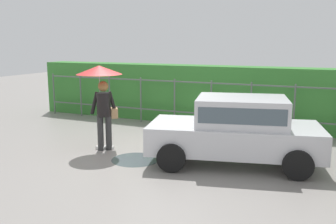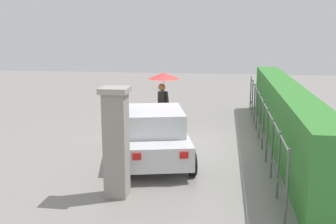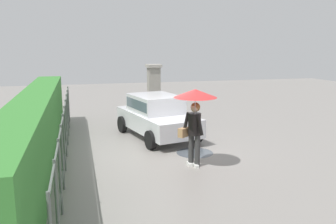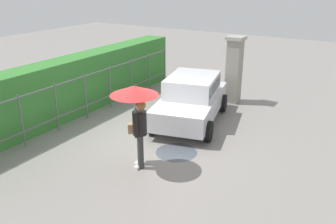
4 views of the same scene
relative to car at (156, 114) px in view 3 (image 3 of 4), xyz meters
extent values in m
plane|color=gray|center=(-1.89, 0.19, -0.80)|extent=(40.00, 40.00, 0.00)
cube|color=silver|center=(-0.06, -0.01, -0.22)|extent=(3.98, 2.45, 0.60)
cube|color=silver|center=(0.09, 0.02, 0.38)|extent=(2.18, 1.84, 0.60)
cube|color=#4C5B66|center=(0.09, 0.02, 0.40)|extent=(2.04, 1.82, 0.33)
cylinder|color=black|center=(-1.08, -1.12, -0.50)|extent=(0.63, 0.31, 0.60)
cylinder|color=black|center=(-1.47, 0.52, -0.50)|extent=(0.63, 0.31, 0.60)
cylinder|color=black|center=(1.35, -0.54, -0.50)|extent=(0.63, 0.31, 0.60)
cylinder|color=black|center=(0.97, 1.09, -0.50)|extent=(0.63, 0.31, 0.60)
cube|color=red|center=(1.88, -0.12, -0.07)|extent=(0.10, 0.21, 0.16)
cube|color=red|center=(1.63, 0.95, -0.07)|extent=(0.10, 0.21, 0.16)
cylinder|color=#333333|center=(-3.32, -0.37, -0.37)|extent=(0.15, 0.15, 0.86)
cylinder|color=#333333|center=(-3.16, -0.25, -0.37)|extent=(0.15, 0.15, 0.86)
cube|color=white|center=(-3.36, -0.32, -0.76)|extent=(0.26, 0.10, 0.08)
cube|color=white|center=(-3.20, -0.20, -0.76)|extent=(0.26, 0.10, 0.08)
cylinder|color=black|center=(-3.24, -0.31, 0.35)|extent=(0.34, 0.34, 0.58)
sphere|color=#DBAD89|center=(-3.24, -0.31, 0.78)|extent=(0.22, 0.22, 0.22)
sphere|color=olive|center=(-3.22, -0.33, 0.80)|extent=(0.25, 0.25, 0.25)
cylinder|color=black|center=(-3.47, -0.37, 0.37)|extent=(0.24, 0.21, 0.56)
cylinder|color=black|center=(-3.11, -0.11, 0.37)|extent=(0.24, 0.21, 0.56)
cylinder|color=#B2B2B7|center=(-3.36, -0.27, 0.69)|extent=(0.02, 0.02, 0.77)
cone|color=red|center=(-3.36, -0.27, 1.18)|extent=(1.12, 1.12, 0.22)
cube|color=tan|center=(-3.10, -0.06, 0.11)|extent=(0.33, 0.37, 0.24)
cube|color=gray|center=(2.45, -0.44, 0.35)|extent=(0.48, 0.48, 2.30)
cube|color=#9E998E|center=(2.45, -0.44, 1.56)|extent=(0.60, 0.60, 0.12)
cylinder|color=#59605B|center=(-6.45, 3.04, -0.05)|extent=(0.05, 0.05, 1.50)
cylinder|color=#59605B|center=(-5.23, 3.04, -0.05)|extent=(0.05, 0.05, 1.50)
cylinder|color=#59605B|center=(-4.00, 3.04, -0.05)|extent=(0.05, 0.05, 1.50)
cylinder|color=#59605B|center=(-2.78, 3.04, -0.05)|extent=(0.05, 0.05, 1.50)
cylinder|color=#59605B|center=(-1.56, 3.04, -0.05)|extent=(0.05, 0.05, 1.50)
cylinder|color=#59605B|center=(-0.33, 3.04, -0.05)|extent=(0.05, 0.05, 1.50)
cylinder|color=#59605B|center=(0.89, 3.04, -0.05)|extent=(0.05, 0.05, 1.50)
cylinder|color=#59605B|center=(2.12, 3.04, -0.05)|extent=(0.05, 0.05, 1.50)
cylinder|color=#59605B|center=(3.34, 3.04, -0.05)|extent=(0.05, 0.05, 1.50)
cube|color=#59605B|center=(-2.17, 3.04, 0.62)|extent=(11.02, 0.03, 0.04)
cube|color=#59605B|center=(-2.17, 3.04, -0.35)|extent=(11.02, 0.03, 0.04)
cube|color=#387F33|center=(-2.17, 3.76, 0.15)|extent=(12.02, 0.90, 1.90)
cylinder|color=#4C545B|center=(-2.16, -0.70, -0.80)|extent=(1.11, 1.11, 0.00)
camera|label=1|loc=(1.89, -7.95, 1.85)|focal=40.24mm
camera|label=2|loc=(10.56, 1.82, 2.85)|focal=42.97mm
camera|label=3|loc=(-11.79, 2.64, 2.39)|focal=37.47mm
camera|label=4|loc=(-9.57, -4.91, 3.62)|focal=38.27mm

